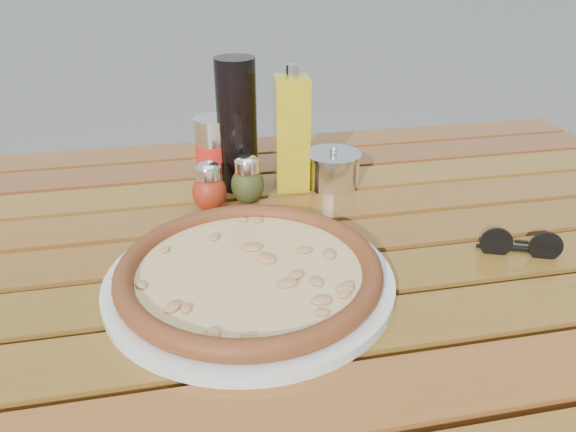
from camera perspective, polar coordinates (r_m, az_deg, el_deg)
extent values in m
cube|color=#331B0B|center=(1.55, 20.95, -5.81)|extent=(0.06, 0.06, 0.70)
cube|color=#36190C|center=(0.83, 0.28, -5.53)|extent=(1.36, 0.86, 0.04)
cube|color=#5A2D0F|center=(0.58, 6.84, -18.62)|extent=(1.40, 0.09, 0.03)
cube|color=#52310E|center=(0.65, 4.06, -12.41)|extent=(1.40, 0.09, 0.03)
cube|color=#4E300D|center=(0.73, 1.94, -7.44)|extent=(1.40, 0.09, 0.03)
cube|color=#4F2C0E|center=(0.81, 0.29, -3.46)|extent=(1.40, 0.09, 0.03)
cube|color=#532C0E|center=(0.90, -1.05, -0.22)|extent=(1.40, 0.09, 0.03)
cube|color=#55340F|center=(0.99, -2.14, 2.43)|extent=(1.40, 0.09, 0.03)
cube|color=#4F240D|center=(1.08, -3.06, 4.64)|extent=(1.40, 0.09, 0.03)
cube|color=#51280E|center=(1.17, -3.83, 6.50)|extent=(1.40, 0.09, 0.03)
cylinder|color=silver|center=(0.71, -3.91, -6.53)|extent=(0.48, 0.48, 0.01)
cylinder|color=beige|center=(0.70, -3.94, -5.72)|extent=(0.39, 0.39, 0.01)
torus|color=black|center=(0.70, -3.95, -5.37)|extent=(0.41, 0.41, 0.03)
ellipsoid|color=#A02A12|center=(0.89, -7.99, 2.43)|extent=(0.06, 0.06, 0.06)
cylinder|color=silver|center=(0.88, -8.13, 4.39)|extent=(0.05, 0.05, 0.02)
ellipsoid|color=silver|center=(0.87, -8.17, 4.93)|extent=(0.04, 0.04, 0.02)
ellipsoid|color=#3E441B|center=(0.91, -4.12, 3.18)|extent=(0.05, 0.05, 0.06)
cylinder|color=white|center=(0.90, -4.19, 5.10)|extent=(0.04, 0.04, 0.02)
ellipsoid|color=white|center=(0.89, -4.21, 5.64)|extent=(0.04, 0.04, 0.02)
cylinder|color=black|center=(0.94, -5.19, 9.16)|extent=(0.08, 0.08, 0.22)
cylinder|color=silver|center=(0.97, -7.40, 6.49)|extent=(0.09, 0.09, 0.12)
cylinder|color=red|center=(0.97, -7.38, 6.22)|extent=(0.09, 0.09, 0.04)
cube|color=#AF9412|center=(0.94, 0.38, 8.29)|extent=(0.06, 0.06, 0.19)
cylinder|color=silver|center=(0.91, 0.40, 14.56)|extent=(0.02, 0.02, 0.02)
cylinder|color=white|center=(0.97, 4.57, 4.63)|extent=(0.09, 0.09, 0.05)
cylinder|color=silver|center=(0.96, 4.63, 6.23)|extent=(0.10, 0.10, 0.01)
sphere|color=white|center=(0.96, 4.65, 6.67)|extent=(0.01, 0.01, 0.01)
cylinder|color=black|center=(0.82, 20.40, -2.54)|extent=(0.04, 0.02, 0.04)
cylinder|color=black|center=(0.83, 24.72, -2.85)|extent=(0.04, 0.02, 0.04)
cube|color=black|center=(0.82, 22.63, -2.46)|extent=(0.02, 0.01, 0.00)
cube|color=black|center=(0.84, 21.60, -3.08)|extent=(0.09, 0.04, 0.00)
cube|color=black|center=(0.85, 22.86, -2.97)|extent=(0.09, 0.04, 0.00)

